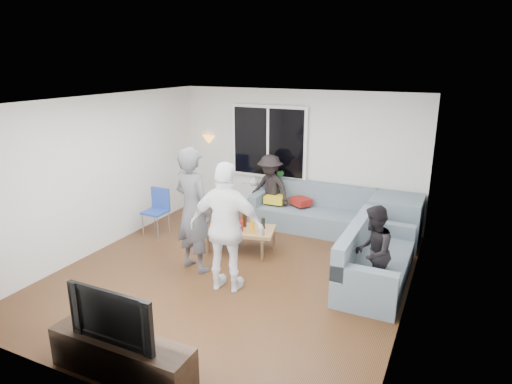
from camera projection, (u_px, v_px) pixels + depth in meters
The scene contains 31 objects.
floor at pixel (233, 274), 6.78m from camera, with size 5.00×5.50×0.04m, color #56351C.
ceiling at pixel (231, 99), 6.02m from camera, with size 5.00×5.50×0.04m, color white.
wall_back at pixel (298, 156), 8.80m from camera, with size 5.00×0.04×2.60m, color silver.
wall_front at pixel (87, 271), 4.00m from camera, with size 5.00×0.04×2.60m, color silver.
wall_left at pixel (100, 174), 7.43m from camera, with size 0.04×5.50×2.60m, color silver.
wall_right at pixel (415, 217), 5.37m from camera, with size 0.04×5.50×2.60m, color silver.
window_frame at pixel (269, 142), 8.90m from camera, with size 1.62×0.06×1.47m, color white.
window_glass at pixel (268, 142), 8.87m from camera, with size 1.50×0.02×1.35m, color black.
window_mullion at pixel (268, 142), 8.86m from camera, with size 0.05×0.03×1.35m, color white.
radiator at pixel (268, 201), 9.22m from camera, with size 1.30×0.12×0.62m, color silver.
potted_plant at pixel (279, 179), 8.95m from camera, with size 0.22×0.17×0.39m, color #275E25.
vase at pixel (254, 181), 9.21m from camera, with size 0.18×0.18×0.19m, color white.
sofa_back_section at pixel (311, 208), 8.42m from camera, with size 2.30×0.85×0.85m, color slate, non-canonical shape.
sofa_right_section at pixel (377, 255), 6.38m from camera, with size 0.85×2.00×0.85m, color slate, non-canonical shape.
sofa_corner at pixel (396, 220), 7.78m from camera, with size 0.85×0.85×0.85m, color slate.
cushion_yellow at pixel (275, 199), 8.68m from camera, with size 0.38×0.32×0.14m, color yellow.
cushion_red at pixel (301, 201), 8.55m from camera, with size 0.36×0.30×0.13m, color maroon.
coffee_table at pixel (242, 239), 7.52m from camera, with size 1.10×0.60×0.40m, color #A78851.
pitcher at pixel (238, 226), 7.36m from camera, with size 0.17×0.17×0.17m, color maroon.
side_chair at pixel (155, 212), 8.17m from camera, with size 0.40×0.40×0.86m, color #23409B, non-canonical shape.
floor_lamp at pixel (211, 170), 9.81m from camera, with size 0.32×0.32×1.56m, color orange, non-canonical shape.
player_left at pixel (193, 210), 6.66m from camera, with size 0.71×0.46×1.94m, color #444449.
player_right at pixel (227, 228), 6.06m from camera, with size 1.08×0.45×1.85m, color white.
spectator_right at pixel (373, 252), 5.95m from camera, with size 0.63×0.49×1.30m, color black.
spectator_back at pixel (270, 189), 8.73m from camera, with size 0.89×0.51×1.38m, color black.
tv_console at pixel (122, 357), 4.53m from camera, with size 1.60×0.40×0.44m, color #36291B.
television at pixel (118, 313), 4.38m from camera, with size 1.01×0.13×0.58m, color black.
bottle_c at pixel (245, 220), 7.53m from camera, with size 0.07×0.07×0.23m, color black.
bottle_b at pixel (233, 224), 7.40m from camera, with size 0.08×0.08×0.21m, color #177E1C.
bottle_d at pixel (252, 225), 7.23m from camera, with size 0.07×0.07×0.27m, color #FFA016.
bottle_e at pixel (263, 223), 7.44m from camera, with size 0.07×0.07×0.19m, color black.
Camera 1 is at (2.93, -5.39, 3.14)m, focal length 31.00 mm.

